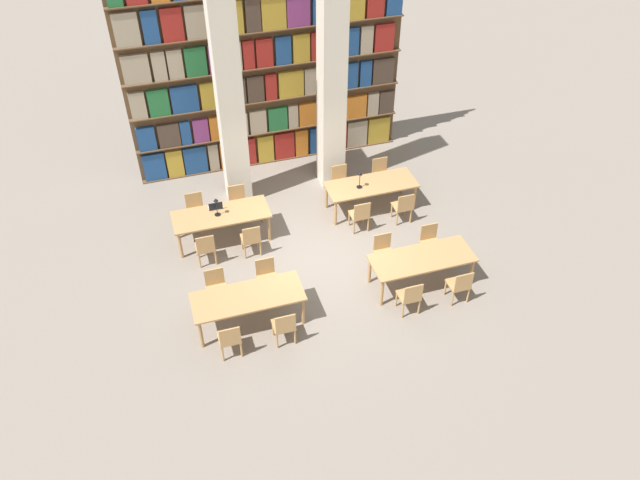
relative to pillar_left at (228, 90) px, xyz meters
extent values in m
plane|color=gray|center=(1.23, -2.88, -3.00)|extent=(40.00, 40.00, 0.00)
cube|color=brown|center=(1.23, 1.46, -0.25)|extent=(7.11, 0.06, 5.50)
cube|color=brown|center=(1.23, 1.46, -2.98)|extent=(7.11, 0.35, 0.03)
cube|color=navy|center=(-1.94, 1.42, -2.58)|extent=(0.56, 0.20, 0.78)
cube|color=#B7932D|center=(-1.41, 1.42, -2.58)|extent=(0.42, 0.20, 0.78)
cube|color=navy|center=(-0.87, 1.42, -2.58)|extent=(0.60, 0.20, 0.78)
cube|color=tan|center=(-0.38, 1.42, -2.58)|extent=(0.26, 0.20, 0.78)
cube|color=orange|center=(0.02, 1.42, -2.58)|extent=(0.43, 0.20, 0.78)
cube|color=maroon|center=(0.53, 1.42, -2.58)|extent=(0.47, 0.20, 0.78)
cube|color=#B7932D|center=(1.05, 1.42, -2.58)|extent=(0.43, 0.20, 0.78)
cube|color=maroon|center=(1.58, 1.42, -2.58)|extent=(0.54, 0.20, 0.78)
cube|color=orange|center=(2.06, 1.42, -2.58)|extent=(0.35, 0.20, 0.78)
cube|color=navy|center=(2.60, 1.42, -2.58)|extent=(0.56, 0.20, 0.78)
cube|color=maroon|center=(3.14, 1.42, -2.58)|extent=(0.47, 0.20, 0.78)
cube|color=tan|center=(3.69, 1.42, -2.58)|extent=(0.58, 0.20, 0.78)
cube|color=#B7932D|center=(4.35, 1.42, -2.58)|extent=(0.63, 0.20, 0.78)
cube|color=brown|center=(1.23, 1.46, -2.07)|extent=(7.11, 0.35, 0.03)
cube|color=navy|center=(-2.00, 1.42, -1.72)|extent=(0.45, 0.20, 0.66)
cube|color=#47382D|center=(-1.43, 1.42, -1.72)|extent=(0.54, 0.20, 0.66)
cube|color=navy|center=(-1.01, 1.42, -1.72)|extent=(0.26, 0.20, 0.66)
cube|color=#84387A|center=(-0.62, 1.42, -1.72)|extent=(0.39, 0.20, 0.66)
cube|color=orange|center=(-0.07, 1.42, -1.72)|extent=(0.63, 0.20, 0.66)
cube|color=tan|center=(0.44, 1.42, -1.72)|extent=(0.34, 0.20, 0.66)
cube|color=tan|center=(0.89, 1.42, -1.72)|extent=(0.44, 0.20, 0.66)
cube|color=#236B38|center=(1.43, 1.42, -1.72)|extent=(0.51, 0.20, 0.66)
cube|color=tan|center=(1.85, 1.42, -1.72)|extent=(0.26, 0.20, 0.66)
cube|color=orange|center=(2.31, 1.42, -1.72)|extent=(0.59, 0.20, 0.66)
cube|color=#47382D|center=(2.78, 1.42, -1.72)|extent=(0.29, 0.20, 0.66)
cube|color=tan|center=(3.13, 1.42, -1.72)|extent=(0.29, 0.20, 0.66)
cube|color=orange|center=(3.63, 1.42, -1.72)|extent=(0.59, 0.20, 0.66)
cube|color=tan|center=(4.13, 1.42, -1.72)|extent=(0.31, 0.20, 0.66)
cube|color=#47382D|center=(4.53, 1.42, -1.72)|extent=(0.43, 0.20, 0.66)
cube|color=brown|center=(1.23, 1.46, -1.15)|extent=(7.11, 0.35, 0.03)
cube|color=tan|center=(-2.04, 1.42, -0.78)|extent=(0.38, 0.20, 0.71)
cube|color=#236B38|center=(-1.54, 1.42, -0.78)|extent=(0.50, 0.20, 0.71)
cube|color=navy|center=(-0.90, 1.42, -0.78)|extent=(0.66, 0.20, 0.71)
cube|color=#B7932D|center=(-0.18, 1.42, -0.78)|extent=(0.65, 0.20, 0.71)
cube|color=#47382D|center=(0.42, 1.42, -0.78)|extent=(0.41, 0.20, 0.71)
cube|color=#47382D|center=(0.88, 1.42, -0.78)|extent=(0.42, 0.20, 0.71)
cube|color=maroon|center=(1.29, 1.42, -0.78)|extent=(0.29, 0.20, 0.71)
cube|color=#B7932D|center=(1.82, 1.42, -0.78)|extent=(0.65, 0.20, 0.71)
cube|color=tan|center=(2.41, 1.42, -0.78)|extent=(0.46, 0.20, 0.71)
cube|color=#84387A|center=(2.84, 1.42, -0.78)|extent=(0.31, 0.20, 0.71)
cube|color=navy|center=(3.35, 1.42, -0.78)|extent=(0.58, 0.20, 0.71)
cube|color=navy|center=(3.86, 1.42, -0.78)|extent=(0.31, 0.20, 0.71)
cube|color=#47382D|center=(4.36, 1.42, -0.78)|extent=(0.59, 0.20, 0.71)
cube|color=brown|center=(1.23, 1.46, -0.23)|extent=(7.11, 0.35, 0.03)
cube|color=tan|center=(-1.91, 1.42, 0.14)|extent=(0.63, 0.20, 0.72)
cube|color=tan|center=(-1.37, 1.42, 0.14)|extent=(0.32, 0.20, 0.72)
cube|color=tan|center=(-1.00, 1.42, 0.14)|extent=(0.36, 0.20, 0.72)
cube|color=#236B38|center=(-0.51, 1.42, 0.14)|extent=(0.51, 0.20, 0.72)
cube|color=#84387A|center=(-0.03, 1.42, 0.14)|extent=(0.33, 0.20, 0.72)
cube|color=tan|center=(0.40, 1.42, 0.14)|extent=(0.41, 0.20, 0.72)
cube|color=maroon|center=(0.78, 1.42, 0.14)|extent=(0.27, 0.20, 0.72)
cube|color=maroon|center=(1.17, 1.42, 0.14)|extent=(0.41, 0.20, 0.72)
cube|color=navy|center=(1.65, 1.42, 0.14)|extent=(0.39, 0.20, 0.72)
cube|color=#B7932D|center=(2.11, 1.42, 0.14)|extent=(0.43, 0.20, 0.72)
cube|color=maroon|center=(2.67, 1.42, 0.14)|extent=(0.61, 0.20, 0.72)
cube|color=navy|center=(3.33, 1.42, 0.14)|extent=(0.59, 0.20, 0.72)
cube|color=tan|center=(3.85, 1.42, 0.14)|extent=(0.32, 0.20, 0.72)
cube|color=maroon|center=(4.33, 1.42, 0.14)|extent=(0.52, 0.20, 0.72)
cube|color=brown|center=(1.23, 1.46, 0.68)|extent=(7.11, 0.35, 0.03)
cube|color=tan|center=(-1.94, 1.42, 1.09)|extent=(0.56, 0.20, 0.78)
cube|color=navy|center=(-1.41, 1.42, 1.09)|extent=(0.36, 0.20, 0.78)
cube|color=maroon|center=(-0.92, 1.42, 1.09)|extent=(0.48, 0.20, 0.78)
cube|color=tan|center=(-0.40, 1.42, 1.09)|extent=(0.45, 0.20, 0.78)
cube|color=#236B38|center=(-0.01, 1.42, 1.09)|extent=(0.28, 0.20, 0.78)
cube|color=#B7932D|center=(0.44, 1.42, 1.09)|extent=(0.54, 0.20, 0.78)
cube|color=#47382D|center=(0.95, 1.42, 1.09)|extent=(0.36, 0.20, 0.78)
cube|color=#B7932D|center=(1.45, 1.42, 1.09)|extent=(0.59, 0.20, 0.78)
cube|color=#84387A|center=(2.06, 1.42, 1.09)|extent=(0.57, 0.20, 0.78)
cube|color=navy|center=(2.74, 1.42, 1.09)|extent=(0.64, 0.20, 0.78)
cube|color=#B7932D|center=(3.43, 1.42, 1.09)|extent=(0.63, 0.20, 0.78)
cube|color=maroon|center=(4.04, 1.42, 1.09)|extent=(0.45, 0.20, 0.78)
cube|color=silver|center=(0.00, 0.00, 0.00)|extent=(0.59, 0.59, 6.00)
cube|color=silver|center=(2.47, 0.00, 0.00)|extent=(0.59, 0.59, 6.00)
cube|color=tan|center=(-0.66, -4.30, -2.27)|extent=(2.22, 0.88, 0.04)
cylinder|color=tan|center=(-1.69, -4.66, -2.64)|extent=(0.07, 0.07, 0.71)
cylinder|color=tan|center=(0.37, -4.66, -2.64)|extent=(0.07, 0.07, 0.71)
cylinder|color=tan|center=(-1.69, -3.94, -2.64)|extent=(0.07, 0.07, 0.71)
cylinder|color=tan|center=(0.37, -3.94, -2.64)|extent=(0.07, 0.07, 0.71)
cylinder|color=tan|center=(-1.37, -4.79, -2.80)|extent=(0.04, 0.04, 0.40)
cylinder|color=tan|center=(-1.01, -4.79, -2.80)|extent=(0.04, 0.04, 0.40)
cylinder|color=tan|center=(-1.37, -5.13, -2.80)|extent=(0.04, 0.04, 0.40)
cylinder|color=tan|center=(-1.01, -5.13, -2.80)|extent=(0.04, 0.04, 0.40)
cube|color=tan|center=(-1.19, -4.96, -2.58)|extent=(0.42, 0.40, 0.04)
cube|color=tan|center=(-1.19, -5.14, -2.35)|extent=(0.40, 0.03, 0.42)
cylinder|color=tan|center=(-1.01, -3.81, -2.80)|extent=(0.04, 0.04, 0.40)
cylinder|color=tan|center=(-1.37, -3.81, -2.80)|extent=(0.04, 0.04, 0.40)
cylinder|color=tan|center=(-1.01, -3.47, -2.80)|extent=(0.04, 0.04, 0.40)
cylinder|color=tan|center=(-1.37, -3.47, -2.80)|extent=(0.04, 0.04, 0.40)
cube|color=tan|center=(-1.19, -3.64, -2.58)|extent=(0.42, 0.40, 0.04)
cube|color=tan|center=(-1.19, -3.46, -2.35)|extent=(0.40, 0.03, 0.42)
cylinder|color=tan|center=(-0.30, -4.79, -2.80)|extent=(0.04, 0.04, 0.40)
cylinder|color=tan|center=(0.06, -4.79, -2.80)|extent=(0.04, 0.04, 0.40)
cylinder|color=tan|center=(-0.30, -5.13, -2.80)|extent=(0.04, 0.04, 0.40)
cylinder|color=tan|center=(0.06, -5.13, -2.80)|extent=(0.04, 0.04, 0.40)
cube|color=tan|center=(-0.12, -4.96, -2.58)|extent=(0.42, 0.40, 0.04)
cube|color=tan|center=(-0.12, -5.14, -2.35)|extent=(0.40, 0.03, 0.42)
cylinder|color=tan|center=(0.06, -3.81, -2.80)|extent=(0.04, 0.04, 0.40)
cylinder|color=tan|center=(-0.30, -3.81, -2.80)|extent=(0.04, 0.04, 0.40)
cylinder|color=tan|center=(0.06, -3.47, -2.80)|extent=(0.04, 0.04, 0.40)
cylinder|color=tan|center=(-0.30, -3.47, -2.80)|extent=(0.04, 0.04, 0.40)
cube|color=tan|center=(-0.12, -3.64, -2.58)|extent=(0.42, 0.40, 0.04)
cube|color=tan|center=(-0.12, -3.46, -2.35)|extent=(0.40, 0.03, 0.42)
cube|color=tan|center=(3.10, -4.28, -2.27)|extent=(2.22, 0.88, 0.04)
cylinder|color=tan|center=(2.07, -4.64, -2.64)|extent=(0.07, 0.07, 0.71)
cylinder|color=tan|center=(4.13, -4.64, -2.64)|extent=(0.07, 0.07, 0.71)
cylinder|color=tan|center=(2.07, -3.93, -2.64)|extent=(0.07, 0.07, 0.71)
cylinder|color=tan|center=(4.13, -3.93, -2.64)|extent=(0.07, 0.07, 0.71)
cylinder|color=tan|center=(2.35, -4.77, -2.80)|extent=(0.04, 0.04, 0.40)
cylinder|color=tan|center=(2.71, -4.77, -2.80)|extent=(0.04, 0.04, 0.40)
cylinder|color=tan|center=(2.35, -5.11, -2.80)|extent=(0.04, 0.04, 0.40)
cylinder|color=tan|center=(2.71, -5.11, -2.80)|extent=(0.04, 0.04, 0.40)
cube|color=tan|center=(2.53, -4.94, -2.58)|extent=(0.42, 0.40, 0.04)
cube|color=tan|center=(2.53, -5.13, -2.35)|extent=(0.40, 0.03, 0.42)
cylinder|color=tan|center=(2.71, -3.80, -2.80)|extent=(0.04, 0.04, 0.40)
cylinder|color=tan|center=(2.35, -3.80, -2.80)|extent=(0.04, 0.04, 0.40)
cylinder|color=tan|center=(2.71, -3.46, -2.80)|extent=(0.04, 0.04, 0.40)
cylinder|color=tan|center=(2.35, -3.46, -2.80)|extent=(0.04, 0.04, 0.40)
cube|color=tan|center=(2.53, -3.63, -2.58)|extent=(0.42, 0.40, 0.04)
cube|color=tan|center=(2.53, -3.44, -2.35)|extent=(0.40, 0.03, 0.42)
cylinder|color=tan|center=(3.47, -4.77, -2.80)|extent=(0.04, 0.04, 0.40)
cylinder|color=tan|center=(3.83, -4.77, -2.80)|extent=(0.04, 0.04, 0.40)
cylinder|color=tan|center=(3.47, -5.11, -2.80)|extent=(0.04, 0.04, 0.40)
cylinder|color=tan|center=(3.83, -5.11, -2.80)|extent=(0.04, 0.04, 0.40)
cube|color=tan|center=(3.65, -4.94, -2.58)|extent=(0.42, 0.40, 0.04)
cube|color=tan|center=(3.65, -5.13, -2.35)|extent=(0.40, 0.03, 0.42)
cylinder|color=tan|center=(3.83, -3.80, -2.80)|extent=(0.04, 0.04, 0.40)
cylinder|color=tan|center=(3.47, -3.80, -2.80)|extent=(0.04, 0.04, 0.40)
cylinder|color=tan|center=(3.83, -3.46, -2.80)|extent=(0.04, 0.04, 0.40)
cylinder|color=tan|center=(3.47, -3.46, -2.80)|extent=(0.04, 0.04, 0.40)
cube|color=tan|center=(3.65, -3.63, -2.58)|extent=(0.42, 0.40, 0.04)
cube|color=tan|center=(3.65, -3.44, -2.35)|extent=(0.40, 0.03, 0.42)
cube|color=tan|center=(-0.69, -1.54, -2.27)|extent=(2.22, 0.88, 0.04)
cylinder|color=tan|center=(-1.72, -1.90, -2.64)|extent=(0.07, 0.07, 0.71)
cylinder|color=tan|center=(0.34, -1.90, -2.64)|extent=(0.07, 0.07, 0.71)
cylinder|color=tan|center=(-1.72, -1.19, -2.64)|extent=(0.07, 0.07, 0.71)
cylinder|color=tan|center=(0.34, -1.19, -2.64)|extent=(0.07, 0.07, 0.71)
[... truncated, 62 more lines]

